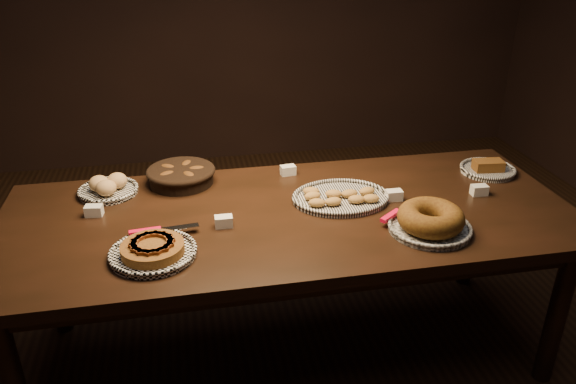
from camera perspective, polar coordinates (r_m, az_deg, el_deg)
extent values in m
plane|color=black|center=(2.78, 0.19, -15.82)|extent=(5.00, 5.00, 0.00)
cube|color=black|center=(2.36, 0.21, -2.59)|extent=(2.40, 1.00, 0.05)
cylinder|color=black|center=(2.69, 25.67, -11.10)|extent=(0.08, 0.08, 0.70)
cylinder|color=black|center=(2.92, -22.79, -7.29)|extent=(0.08, 0.08, 0.70)
cylinder|color=black|center=(3.21, 18.12, -3.40)|extent=(0.08, 0.08, 0.70)
torus|color=white|center=(2.11, -13.56, -5.85)|extent=(0.32, 0.32, 0.02)
cylinder|color=#4D280F|center=(2.10, -13.59, -5.61)|extent=(0.30, 0.30, 0.04)
cube|color=#51210D|center=(2.06, -12.06, -5.24)|extent=(0.05, 0.08, 0.01)
cube|color=#51210D|center=(2.09, -11.95, -4.84)|extent=(0.03, 0.08, 0.01)
cube|color=#51210D|center=(2.11, -12.17, -4.50)|extent=(0.06, 0.08, 0.01)
cube|color=#51210D|center=(2.13, -12.68, -4.26)|extent=(0.08, 0.06, 0.01)
cube|color=#51210D|center=(2.14, -13.37, -4.18)|extent=(0.08, 0.03, 0.01)
cube|color=#51210D|center=(2.14, -14.11, -4.27)|extent=(0.08, 0.04, 0.01)
cube|color=#51210D|center=(2.13, -14.77, -4.50)|extent=(0.07, 0.07, 0.01)
cube|color=#51210D|center=(2.11, -15.22, -4.84)|extent=(0.05, 0.08, 0.01)
cube|color=#51210D|center=(2.09, -15.37, -5.23)|extent=(0.03, 0.08, 0.01)
cube|color=#51210D|center=(2.07, -15.18, -5.59)|extent=(0.06, 0.08, 0.01)
cube|color=#51210D|center=(2.05, -14.68, -5.85)|extent=(0.08, 0.06, 0.01)
cube|color=#51210D|center=(2.04, -13.97, -5.94)|extent=(0.08, 0.03, 0.01)
cube|color=#51210D|center=(2.04, -13.18, -5.85)|extent=(0.08, 0.04, 0.01)
cube|color=#51210D|center=(2.05, -12.50, -5.60)|extent=(0.07, 0.07, 0.01)
cube|color=#FF0C3D|center=(2.22, -14.32, -3.89)|extent=(0.12, 0.04, 0.02)
cube|color=silver|center=(2.23, -10.98, -3.56)|extent=(0.15, 0.05, 0.00)
torus|color=black|center=(2.45, 5.38, -0.41)|extent=(0.34, 0.34, 0.02)
ellipsoid|color=brown|center=(2.37, 2.97, -1.10)|extent=(0.08, 0.06, 0.04)
ellipsoid|color=brown|center=(2.38, 4.63, -0.97)|extent=(0.08, 0.05, 0.04)
ellipsoid|color=brown|center=(2.41, 6.97, -0.74)|extent=(0.08, 0.06, 0.04)
ellipsoid|color=brown|center=(2.43, 8.42, -0.65)|extent=(0.08, 0.05, 0.04)
ellipsoid|color=brown|center=(2.42, 2.50, -0.40)|extent=(0.08, 0.06, 0.04)
ellipsoid|color=brown|center=(2.45, 4.66, -0.19)|extent=(0.08, 0.06, 0.04)
ellipsoid|color=brown|center=(2.46, 6.27, -0.15)|extent=(0.08, 0.06, 0.04)
ellipsoid|color=brown|center=(2.49, 8.03, 0.09)|extent=(0.08, 0.06, 0.04)
ellipsoid|color=brown|center=(2.46, 2.36, 0.09)|extent=(0.08, 0.07, 0.04)
torus|color=black|center=(2.28, 14.19, -3.37)|extent=(0.33, 0.33, 0.02)
torus|color=brown|center=(2.26, 14.29, -2.54)|extent=(0.33, 0.33, 0.09)
cube|color=#FF0C3D|center=(2.30, 10.39, -2.38)|extent=(0.11, 0.09, 0.02)
cube|color=silver|center=(2.40, 12.04, -1.35)|extent=(0.14, 0.12, 0.00)
cylinder|color=black|center=(2.64, -10.80, 1.63)|extent=(0.36, 0.36, 0.07)
torus|color=black|center=(2.63, -10.84, 2.10)|extent=(0.32, 0.32, 0.03)
ellipsoid|color=#371C0B|center=(2.63, -9.25, 2.17)|extent=(0.09, 0.05, 0.04)
ellipsoid|color=#371C0B|center=(2.69, -10.26, 2.66)|extent=(0.08, 0.11, 0.04)
ellipsoid|color=#371C0B|center=(2.68, -12.10, 2.31)|extent=(0.11, 0.10, 0.04)
ellipsoid|color=#371C0B|center=(2.60, -12.19, 1.59)|extent=(0.11, 0.09, 0.04)
ellipsoid|color=#371C0B|center=(2.57, -10.04, 1.53)|extent=(0.09, 0.11, 0.04)
torus|color=white|center=(2.63, -17.81, 0.27)|extent=(0.27, 0.27, 0.02)
ellipsoid|color=#A2804B|center=(2.63, -18.65, 0.83)|extent=(0.09, 0.09, 0.07)
ellipsoid|color=#A2804B|center=(2.64, -16.97, 1.12)|extent=(0.09, 0.09, 0.07)
ellipsoid|color=#A2804B|center=(2.58, -18.00, 0.40)|extent=(0.09, 0.09, 0.07)
torus|color=black|center=(2.88, 19.63, 2.27)|extent=(0.26, 0.26, 0.02)
cube|color=#4D280F|center=(2.88, 19.68, 2.57)|extent=(0.15, 0.09, 0.05)
cube|color=white|center=(2.25, -6.55, -2.99)|extent=(0.07, 0.05, 0.04)
cube|color=white|center=(2.69, 0.01, 2.23)|extent=(0.07, 0.05, 0.04)
cube|color=white|center=(2.49, 10.72, -0.32)|extent=(0.07, 0.05, 0.04)
cube|color=white|center=(2.45, -19.12, -1.80)|extent=(0.08, 0.05, 0.04)
cube|color=white|center=(2.63, 18.86, 0.18)|extent=(0.07, 0.05, 0.04)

